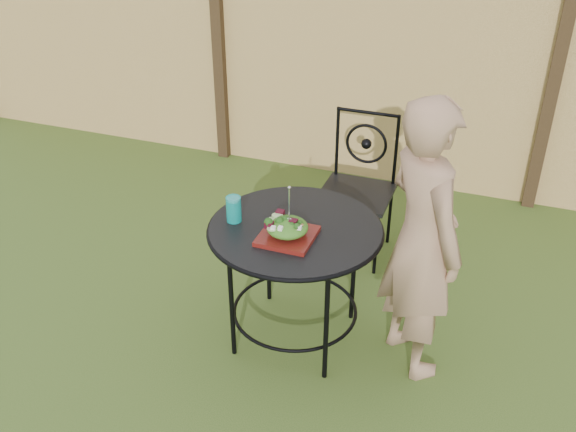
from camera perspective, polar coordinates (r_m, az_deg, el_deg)
The scene contains 9 objects.
ground at distance 3.72m, azimuth -1.53°, elevation -10.90°, with size 60.00×60.00×0.00m, color #264215.
fence at distance 5.12m, azimuth 7.68°, elevation 13.08°, with size 8.00×0.12×1.90m.
patio_table at distance 3.40m, azimuth 0.65°, elevation -2.97°, with size 0.92×0.92×0.72m.
patio_chair at distance 4.25m, azimuth 6.29°, elevation 2.93°, with size 0.46×0.46×0.95m.
diner at distance 3.22m, azimuth 11.81°, elevation -2.15°, with size 0.55×0.36×1.51m, color #9E765A.
salad_plate at distance 3.22m, azimuth -0.06°, elevation -1.79°, with size 0.27×0.27×0.02m, color #47160A.
salad at distance 3.20m, azimuth -0.06°, elevation -1.01°, with size 0.21×0.21×0.08m, color #235614.
fork at distance 3.13m, azimuth 0.11°, elevation 0.99°, with size 0.01×0.01×0.18m, color silver.
drinking_glass at distance 3.35m, azimuth -4.85°, elevation 0.62°, with size 0.08×0.08×0.14m, color #0D9791.
Camera 1 is at (1.06, -2.58, 2.46)m, focal length 40.00 mm.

